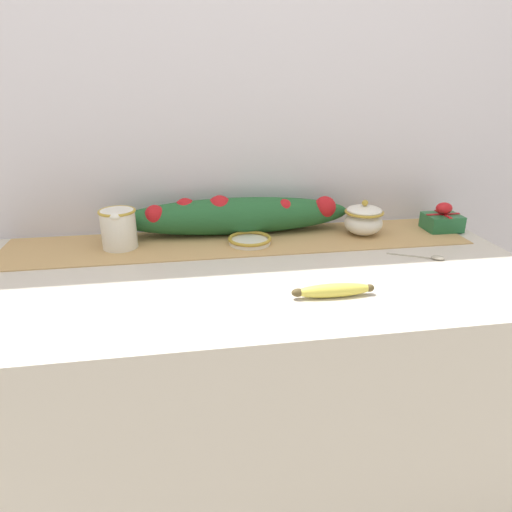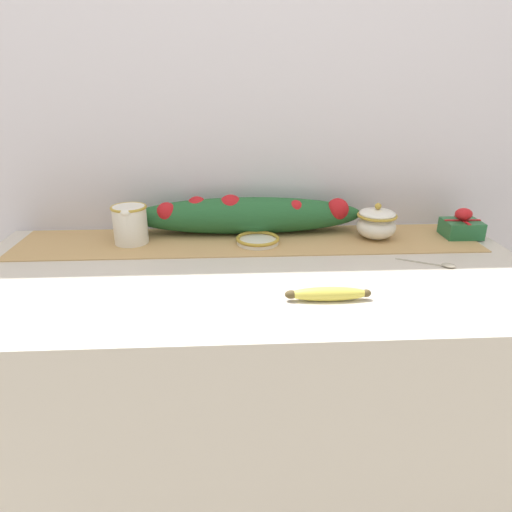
% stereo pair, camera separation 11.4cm
% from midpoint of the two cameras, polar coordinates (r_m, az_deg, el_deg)
% --- Properties ---
extents(ground_plane, '(12.00, 12.00, 0.00)m').
position_cam_midpoint_polar(ground_plane, '(1.73, -2.78, -29.16)').
color(ground_plane, '#B2A899').
extents(countertop, '(1.51, 0.72, 0.87)m').
position_cam_midpoint_polar(countertop, '(1.42, -3.11, -18.01)').
color(countertop, beige).
rests_on(countertop, ground_plane).
extents(back_wall, '(2.31, 0.04, 2.40)m').
position_cam_midpoint_polar(back_wall, '(1.48, -5.41, 16.18)').
color(back_wall, silver).
rests_on(back_wall, ground_plane).
extents(table_runner, '(1.39, 0.27, 0.00)m').
position_cam_midpoint_polar(table_runner, '(1.39, -4.45, 1.80)').
color(table_runner, tan).
rests_on(table_runner, countertop).
extents(cream_pitcher, '(0.11, 0.13, 0.12)m').
position_cam_midpoint_polar(cream_pitcher, '(1.39, -19.07, 3.36)').
color(cream_pitcher, white).
rests_on(cream_pitcher, countertop).
extents(sugar_bowl, '(0.12, 0.12, 0.11)m').
position_cam_midpoint_polar(sugar_bowl, '(1.46, 11.13, 4.49)').
color(sugar_bowl, white).
rests_on(sugar_bowl, countertop).
extents(small_dish, '(0.13, 0.13, 0.02)m').
position_cam_midpoint_polar(small_dish, '(1.37, -3.18, 1.95)').
color(small_dish, white).
rests_on(small_dish, countertop).
extents(banana, '(0.20, 0.04, 0.03)m').
position_cam_midpoint_polar(banana, '(1.05, 6.58, -4.36)').
color(banana, '#DBCC4C').
rests_on(banana, countertop).
extents(spoon, '(0.14, 0.09, 0.01)m').
position_cam_midpoint_polar(spoon, '(1.33, 19.09, -0.23)').
color(spoon, '#A89E89').
rests_on(spoon, countertop).
extents(gift_box, '(0.11, 0.10, 0.09)m').
position_cam_midpoint_polar(gift_box, '(1.58, 20.38, 4.20)').
color(gift_box, '#236638').
rests_on(gift_box, countertop).
extents(poinsettia_garland, '(0.73, 0.13, 0.13)m').
position_cam_midpoint_polar(poinsettia_garland, '(1.44, -4.79, 5.10)').
color(poinsettia_garland, '#235B2D').
rests_on(poinsettia_garland, countertop).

